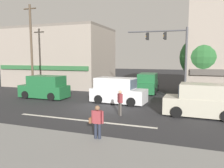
% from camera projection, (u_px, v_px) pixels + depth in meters
% --- Properties ---
extents(ground_plane, '(120.00, 120.00, 0.00)m').
position_uv_depth(ground_plane, '(104.00, 108.00, 16.46)').
color(ground_plane, '#2B2B2D').
extents(lane_marking_stripe, '(9.00, 0.24, 0.01)m').
position_uv_depth(lane_marking_stripe, '(82.00, 120.00, 13.19)').
color(lane_marking_stripe, silver).
rests_on(lane_marking_stripe, ground).
extents(sidewalk_curb, '(40.00, 5.00, 0.16)m').
position_uv_depth(sidewalk_curb, '(23.00, 153.00, 8.50)').
color(sidewalk_curb, gray).
rests_on(sidewalk_curb, ground).
extents(building_left_block, '(13.19, 8.51, 7.76)m').
position_uv_depth(building_left_block, '(61.00, 57.00, 30.14)').
color(building_left_block, gray).
rests_on(building_left_block, ground).
extents(street_tree, '(3.91, 3.91, 5.79)m').
position_uv_depth(street_tree, '(202.00, 57.00, 19.36)').
color(street_tree, '#4C3823').
rests_on(street_tree, ground).
extents(utility_pole_near_left, '(1.40, 0.22, 8.94)m').
position_uv_depth(utility_pole_near_left, '(31.00, 49.00, 21.72)').
color(utility_pole_near_left, brown).
rests_on(utility_pole_near_left, ground).
extents(utility_pole_far_right, '(1.40, 0.22, 7.75)m').
position_uv_depth(utility_pole_far_right, '(218.00, 55.00, 22.21)').
color(utility_pole_far_right, brown).
rests_on(utility_pole_far_right, ground).
extents(traffic_light_mast, '(4.89, 0.37, 6.20)m').
position_uv_depth(traffic_light_mast, '(174.00, 53.00, 17.77)').
color(traffic_light_mast, '#47474C').
rests_on(traffic_light_mast, ground).
extents(van_crossing_leftbound, '(4.73, 2.31, 2.11)m').
position_uv_depth(van_crossing_leftbound, '(117.00, 91.00, 18.26)').
color(van_crossing_leftbound, silver).
rests_on(van_crossing_leftbound, ground).
extents(van_approaching_near, '(2.23, 4.69, 2.11)m').
position_uv_depth(van_approaching_near, '(148.00, 83.00, 23.72)').
color(van_approaching_near, '#1E6033').
rests_on(van_approaching_near, ground).
extents(van_parked_curbside, '(4.62, 2.08, 2.11)m').
position_uv_depth(van_parked_curbside, '(45.00, 88.00, 20.44)').
color(van_parked_curbside, '#1E6033').
rests_on(van_parked_curbside, ground).
extents(van_crossing_center, '(4.65, 2.15, 2.11)m').
position_uv_depth(van_crossing_center, '(203.00, 101.00, 13.98)').
color(van_crossing_center, '#B7B29E').
rests_on(van_crossing_center, ground).
extents(pedestrian_foreground_with_bag, '(0.67, 0.29, 1.67)m').
position_uv_depth(pedestrian_foreground_with_bag, '(97.00, 121.00, 9.68)').
color(pedestrian_foreground_with_bag, '#232838').
rests_on(pedestrian_foreground_with_bag, ground).
extents(pedestrian_mid_crossing, '(0.41, 0.45, 1.67)m').
position_uv_depth(pedestrian_mid_crossing, '(120.00, 101.00, 14.21)').
color(pedestrian_mid_crossing, '#4C4742').
rests_on(pedestrian_mid_crossing, ground).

